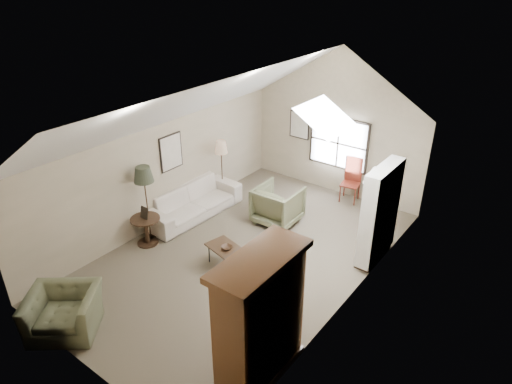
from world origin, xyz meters
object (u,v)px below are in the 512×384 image
Objects in this scene: armchair_far at (278,205)px; coffee_table at (227,258)px; sofa at (192,201)px; side_table at (147,231)px; armoire at (260,319)px; side_chair at (351,181)px; armchair_near at (64,312)px.

coffee_table is (0.22, -2.20, -0.24)m from armchair_far.
side_table is (0.10, -1.60, -0.06)m from sofa.
side_chair is (-1.50, 6.10, -0.50)m from armoire.
armoire reaches higher than side_chair.
side_table is (-4.26, 1.40, -0.76)m from armoire.
armchair_far is 1.57× the size of side_table.
armchair_near reaches higher than side_table.
side_chair is (0.69, 4.29, 0.36)m from coffee_table.
side_table is at bearing -168.90° from coffee_table.
armchair_near is 7.62m from side_chair.
sofa is 3.99× the size of side_table.
armoire reaches higher than side_table.
side_table is (-2.06, -0.40, 0.10)m from coffee_table.
armoire is 3.28× the size of side_table.
sofa is 4.43m from armchair_near.
sofa is 4.22m from side_chair.
armchair_far is 2.22m from coffee_table.
armchair_near is at bearing -114.25° from side_chair.
coffee_table is at bearing 94.20° from armchair_far.
sofa reaches higher than side_table.
sofa reaches higher than coffee_table.
sofa is at bearing 145.45° from armoire.
coffee_table is 2.11m from side_table.
side_chair is at bearing 37.65° from armchair_near.
coffee_table is at bearing -109.78° from side_chair.
coffee_table is 4.37m from side_chair.
side_chair is at bearing 59.60° from side_table.
side_chair is at bearing -40.00° from sofa.
armchair_near is 3.30m from coffee_table.
armoire reaches higher than coffee_table.
armoire is at bearing -86.78° from side_chair.
armchair_near is 2.87m from side_table.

